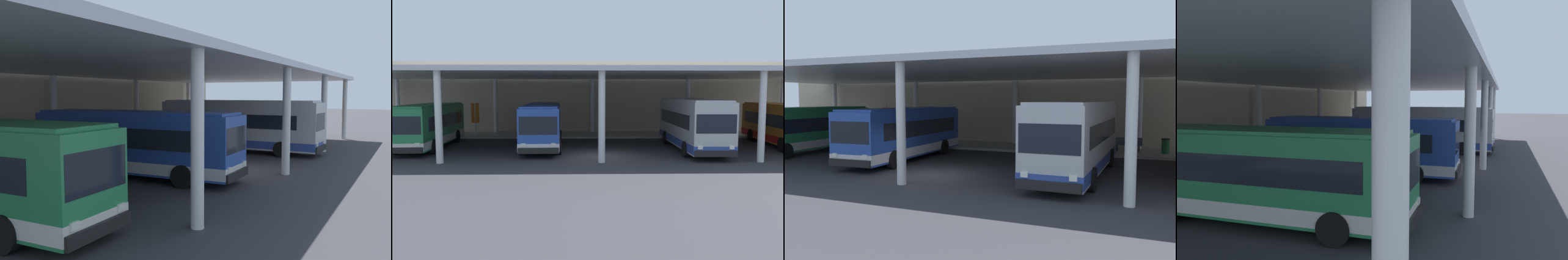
{
  "view_description": "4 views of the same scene",
  "coord_description": "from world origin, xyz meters",
  "views": [
    {
      "loc": [
        -19.58,
        -8.04,
        3.94
      ],
      "look_at": [
        4.03,
        4.76,
        1.61
      ],
      "focal_mm": 37.27,
      "sensor_mm": 36.0,
      "label": 1
    },
    {
      "loc": [
        -1.33,
        -25.61,
        4.1
      ],
      "look_at": [
        -0.66,
        3.4,
        1.33
      ],
      "focal_mm": 37.36,
      "sensor_mm": 36.0,
      "label": 2
    },
    {
      "loc": [
        9.71,
        -16.8,
        3.64
      ],
      "look_at": [
        1.2,
        3.41,
        1.99
      ],
      "focal_mm": 36.39,
      "sensor_mm": 36.0,
      "label": 3
    },
    {
      "loc": [
        -22.05,
        -3.61,
        4.1
      ],
      "look_at": [
        0.39,
        4.66,
        2.13
      ],
      "focal_mm": 32.95,
      "sensor_mm": 36.0,
      "label": 4
    }
  ],
  "objects": [
    {
      "name": "canopy_shelter",
      "position": [
        0.0,
        5.5,
        5.29
      ],
      "size": [
        40.0,
        17.0,
        5.55
      ],
      "color": "silver",
      "rests_on": "ground"
    },
    {
      "name": "bench_waiting",
      "position": [
        8.6,
        11.82,
        0.66
      ],
      "size": [
        1.8,
        0.45,
        0.92
      ],
      "color": "#4C515B",
      "rests_on": "platform_kerb"
    },
    {
      "name": "bus_nearest_bay",
      "position": [
        -12.17,
        4.08,
        1.66
      ],
      "size": [
        3.03,
        10.63,
        3.17
      ],
      "color": "#28844C",
      "rests_on": "ground"
    },
    {
      "name": "trash_bin",
      "position": [
        10.91,
        11.49,
        0.68
      ],
      "size": [
        0.52,
        0.52,
        0.98
      ],
      "color": "#236638",
      "rests_on": "platform_kerb"
    },
    {
      "name": "platform_kerb",
      "position": [
        0.0,
        11.75,
        0.09
      ],
      "size": [
        42.0,
        4.5,
        0.18
      ],
      "primitive_type": "cube",
      "color": "#A39E93",
      "rests_on": "ground"
    },
    {
      "name": "bus_second_bay",
      "position": [
        -3.94,
        3.76,
        1.66
      ],
      "size": [
        3.0,
        10.62,
        3.17
      ],
      "color": "#284CA8",
      "rests_on": "ground"
    },
    {
      "name": "station_building_facade",
      "position": [
        0.0,
        15.0,
        3.49
      ],
      "size": [
        48.0,
        1.6,
        6.99
      ],
      "primitive_type": "cube",
      "color": "#C1B293",
      "rests_on": "ground"
    },
    {
      "name": "bus_far_bay",
      "position": [
        13.94,
        4.48,
        1.66
      ],
      "size": [
        3.28,
        10.68,
        3.17
      ],
      "color": "orange",
      "rests_on": "ground"
    },
    {
      "name": "bus_middle_bay",
      "position": [
        6.65,
        2.75,
        1.84
      ],
      "size": [
        2.92,
        11.39,
        3.57
      ],
      "color": "#B7B7BC",
      "rests_on": "ground"
    },
    {
      "name": "ground_plane",
      "position": [
        0.0,
        0.0,
        0.0
      ],
      "size": [
        200.0,
        200.0,
        0.0
      ],
      "primitive_type": "plane",
      "color": "#333338"
    }
  ]
}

